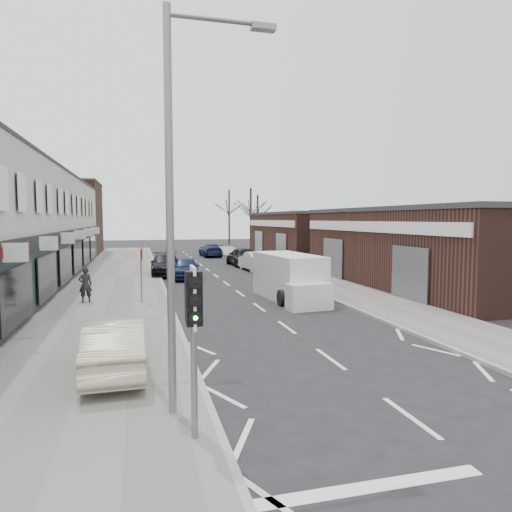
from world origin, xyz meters
TOP-DOWN VIEW (x-y plane):
  - ground at (0.00, 0.00)m, footprint 160.00×160.00m
  - pavement_left at (-6.75, 22.00)m, footprint 5.50×64.00m
  - pavement_right at (5.75, 22.00)m, footprint 3.50×64.00m
  - brick_block_far at (-13.50, 45.00)m, footprint 8.00×10.00m
  - right_unit_near at (12.50, 14.00)m, footprint 10.00×18.00m
  - right_unit_far at (12.50, 34.00)m, footprint 10.00×16.00m
  - tree_far_a at (9.00, 48.00)m, footprint 3.60×3.60m
  - tree_far_b at (11.50, 54.00)m, footprint 3.60×3.60m
  - tree_far_c at (8.50, 60.00)m, footprint 3.60×3.60m
  - traffic_light at (-4.40, -2.02)m, footprint 0.28×0.60m
  - street_lamp at (-4.53, -0.80)m, footprint 2.23×0.22m
  - warning_sign at (-5.16, 12.00)m, footprint 0.12×0.80m
  - white_van at (2.01, 11.55)m, footprint 2.50×6.01m
  - sedan_on_pavement at (-5.96, 2.03)m, footprint 1.55×4.18m
  - pedestrian at (-7.76, 12.63)m, footprint 0.68×0.53m
  - parked_car_left_a at (-2.20, 20.92)m, footprint 2.14×4.49m
  - parked_car_left_b at (-3.40, 23.36)m, footprint 2.30×5.33m
  - parked_car_right_a at (3.50, 24.31)m, footprint 1.92×4.65m
  - parked_car_right_b at (3.36, 28.30)m, footprint 2.20×4.93m
  - parked_car_right_c at (2.20, 38.49)m, footprint 2.12×4.91m

SIDE VIEW (x-z plane):
  - ground at x=0.00m, z-range 0.00..0.00m
  - tree_far_a at x=9.00m, z-range -4.00..4.00m
  - tree_far_b at x=11.50m, z-range -3.75..3.75m
  - tree_far_c at x=8.50m, z-range -4.25..4.25m
  - pavement_left at x=-6.75m, z-range 0.00..0.12m
  - pavement_right at x=5.75m, z-range 0.00..0.12m
  - parked_car_right_c at x=2.20m, z-range 0.00..1.41m
  - parked_car_left_a at x=-2.20m, z-range 0.00..1.48m
  - parked_car_right_a at x=3.50m, z-range 0.00..1.50m
  - parked_car_left_b at x=-3.40m, z-range 0.00..1.53m
  - sedan_on_pavement at x=-5.96m, z-range 0.12..1.49m
  - parked_car_right_b at x=3.36m, z-range 0.00..1.65m
  - pedestrian at x=-7.76m, z-range 0.12..1.78m
  - white_van at x=2.01m, z-range -0.06..2.21m
  - warning_sign at x=-5.16m, z-range 0.85..3.55m
  - right_unit_near at x=12.50m, z-range 0.00..4.50m
  - right_unit_far at x=12.50m, z-range 0.00..4.50m
  - traffic_light at x=-4.40m, z-range 0.86..3.96m
  - brick_block_far at x=-13.50m, z-range 0.00..8.00m
  - street_lamp at x=-4.53m, z-range 0.62..8.62m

